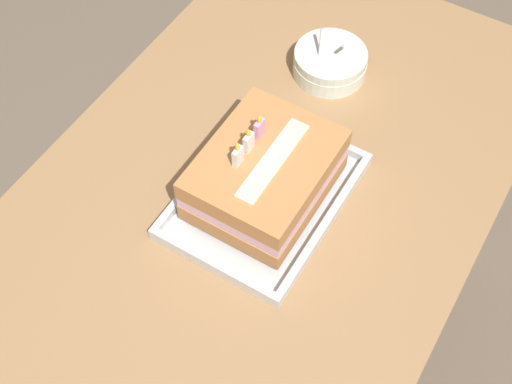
% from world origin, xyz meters
% --- Properties ---
extents(ground_plane, '(8.00, 8.00, 0.00)m').
position_xyz_m(ground_plane, '(0.00, 0.00, 0.00)').
color(ground_plane, '#6B5B4C').
extents(dining_table, '(1.24, 0.70, 0.74)m').
position_xyz_m(dining_table, '(0.00, 0.00, 0.63)').
color(dining_table, '#9E754C').
rests_on(dining_table, ground_plane).
extents(foil_tray, '(0.31, 0.23, 0.02)m').
position_xyz_m(foil_tray, '(0.02, -0.02, 0.75)').
color(foil_tray, silver).
rests_on(foil_tray, dining_table).
extents(birthday_cake, '(0.22, 0.18, 0.13)m').
position_xyz_m(birthday_cake, '(0.02, -0.02, 0.81)').
color(birthday_cake, '#BB7B47').
rests_on(birthday_cake, foil_tray).
extents(bowl_stack, '(0.13, 0.13, 0.09)m').
position_xyz_m(bowl_stack, '(0.33, 0.02, 0.77)').
color(bowl_stack, silver).
rests_on(bowl_stack, dining_table).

